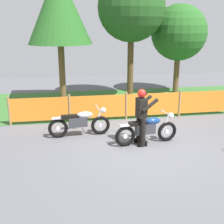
# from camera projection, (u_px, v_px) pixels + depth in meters

# --- Properties ---
(ground) EXTENTS (24.00, 24.00, 0.02)m
(ground) POSITION_uv_depth(u_px,v_px,m) (144.00, 146.00, 8.77)
(ground) COLOR #5B5B60
(grass_verge) EXTENTS (24.00, 5.02, 0.01)m
(grass_verge) POSITION_uv_depth(u_px,v_px,m) (114.00, 102.00, 13.50)
(grass_verge) COLOR #386B2D
(grass_verge) RESTS_ON ground
(barrier_fence) EXTENTS (8.48, 0.08, 1.05)m
(barrier_fence) POSITION_uv_depth(u_px,v_px,m) (126.00, 105.00, 10.98)
(barrier_fence) COLOR #997547
(barrier_fence) RESTS_ON ground
(tree_leftmost) EXTENTS (2.79, 2.79, 5.70)m
(tree_leftmost) POSITION_uv_depth(u_px,v_px,m) (59.00, 7.00, 12.47)
(tree_leftmost) COLOR brown
(tree_leftmost) RESTS_ON ground
(tree_near_left) EXTENTS (3.02, 3.02, 5.65)m
(tree_near_left) POSITION_uv_depth(u_px,v_px,m) (131.00, 8.00, 13.03)
(tree_near_left) COLOR brown
(tree_near_left) RESTS_ON ground
(tree_near_right) EXTENTS (2.74, 2.74, 4.40)m
(tree_near_right) POSITION_uv_depth(u_px,v_px,m) (179.00, 33.00, 14.49)
(tree_near_right) COLOR brown
(tree_near_right) RESTS_ON ground
(motorcycle_lead) EXTENTS (1.99, 0.58, 0.94)m
(motorcycle_lead) POSITION_uv_depth(u_px,v_px,m) (80.00, 122.00, 9.38)
(motorcycle_lead) COLOR black
(motorcycle_lead) RESTS_ON ground
(motorcycle_trailing) EXTENTS (1.98, 0.58, 0.94)m
(motorcycle_trailing) POSITION_uv_depth(u_px,v_px,m) (147.00, 129.00, 8.79)
(motorcycle_trailing) COLOR black
(motorcycle_trailing) RESTS_ON ground
(rider_trailing) EXTENTS (0.61, 0.60, 1.69)m
(rider_trailing) POSITION_uv_depth(u_px,v_px,m) (142.00, 115.00, 8.60)
(rider_trailing) COLOR black
(rider_trailing) RESTS_ON ground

